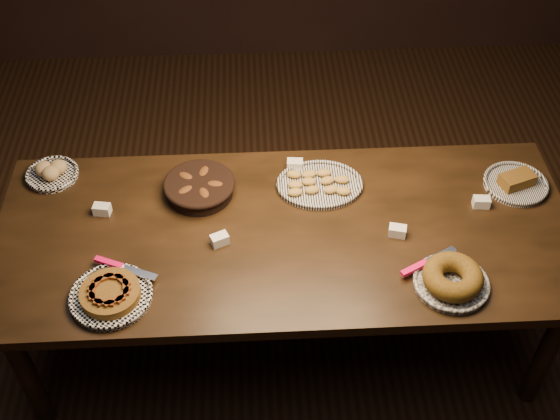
{
  "coord_description": "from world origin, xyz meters",
  "views": [
    {
      "loc": [
        -0.13,
        -1.97,
        2.86
      ],
      "look_at": [
        -0.02,
        0.05,
        0.82
      ],
      "focal_mm": 45.0,
      "sensor_mm": 36.0,
      "label": 1
    }
  ],
  "objects_px": {
    "buffet_table": "(286,242)",
    "bundt_cake_plate": "(452,279)",
    "madeleine_platter": "(319,184)",
    "apple_tart_plate": "(111,294)"
  },
  "relations": [
    {
      "from": "buffet_table",
      "to": "apple_tart_plate",
      "type": "height_order",
      "value": "apple_tart_plate"
    },
    {
      "from": "buffet_table",
      "to": "madeleine_platter",
      "type": "relative_size",
      "value": 6.44
    },
    {
      "from": "apple_tart_plate",
      "to": "madeleine_platter",
      "type": "xyz_separation_m",
      "value": [
        0.84,
        0.57,
        -0.01
      ]
    },
    {
      "from": "apple_tart_plate",
      "to": "bundt_cake_plate",
      "type": "height_order",
      "value": "bundt_cake_plate"
    },
    {
      "from": "madeleine_platter",
      "to": "buffet_table",
      "type": "bearing_deg",
      "value": -142.52
    },
    {
      "from": "buffet_table",
      "to": "apple_tart_plate",
      "type": "distance_m",
      "value": 0.75
    },
    {
      "from": "madeleine_platter",
      "to": "bundt_cake_plate",
      "type": "distance_m",
      "value": 0.73
    },
    {
      "from": "buffet_table",
      "to": "madeleine_platter",
      "type": "bearing_deg",
      "value": 57.76
    },
    {
      "from": "buffet_table",
      "to": "bundt_cake_plate",
      "type": "xyz_separation_m",
      "value": [
        0.61,
        -0.32,
        0.11
      ]
    },
    {
      "from": "buffet_table",
      "to": "madeleine_platter",
      "type": "distance_m",
      "value": 0.31
    }
  ]
}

